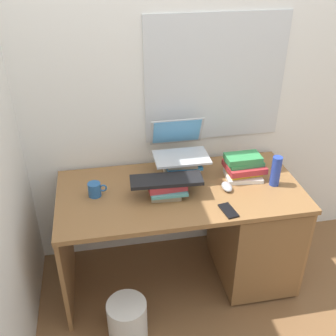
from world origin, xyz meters
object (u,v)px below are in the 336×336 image
(cell_phone, at_px, (228,211))
(book_stack_tall, at_px, (181,168))
(laptop, at_px, (179,146))
(wastebasket, at_px, (127,320))
(keyboard, at_px, (166,180))
(desk, at_px, (236,227))
(book_stack_side, at_px, (244,167))
(computer_mouse, at_px, (227,187))
(water_bottle, at_px, (276,171))
(mug, at_px, (95,189))
(book_stack_keyboard_riser, at_px, (166,187))

(cell_phone, bearing_deg, book_stack_tall, 105.36)
(laptop, xyz_separation_m, wastebasket, (-0.42, -0.61, -0.78))
(keyboard, height_order, cell_phone, keyboard)
(desk, xyz_separation_m, laptop, (-0.34, 0.22, 0.52))
(laptop, bearing_deg, desk, -33.09)
(desk, relative_size, wastebasket, 5.68)
(book_stack_side, xyz_separation_m, computer_mouse, (-0.15, -0.12, -0.05))
(laptop, bearing_deg, computer_mouse, -44.88)
(book_stack_side, xyz_separation_m, cell_phone, (-0.20, -0.34, -0.07))
(water_bottle, xyz_separation_m, cell_phone, (-0.36, -0.21, -0.09))
(laptop, height_order, water_bottle, laptop)
(desk, bearing_deg, laptop, 146.91)
(mug, height_order, wastebasket, mug)
(book_stack_side, bearing_deg, book_stack_tall, 171.51)
(desk, xyz_separation_m, water_bottle, (0.20, -0.02, 0.42))
(book_stack_side, relative_size, cell_phone, 1.84)
(book_stack_keyboard_riser, bearing_deg, water_bottle, -1.21)
(book_stack_tall, xyz_separation_m, computer_mouse, (0.24, -0.18, -0.06))
(book_stack_keyboard_riser, distance_m, cell_phone, 0.39)
(wastebasket, bearing_deg, keyboard, 50.89)
(book_stack_tall, distance_m, book_stack_keyboard_riser, 0.21)
(desk, distance_m, book_stack_side, 0.41)
(desk, height_order, water_bottle, water_bottle)
(keyboard, distance_m, mug, 0.42)
(laptop, relative_size, water_bottle, 1.74)
(book_stack_keyboard_riser, height_order, computer_mouse, book_stack_keyboard_riser)
(laptop, xyz_separation_m, water_bottle, (0.55, -0.25, -0.09))
(book_stack_tall, xyz_separation_m, laptop, (-0.00, 0.06, 0.12))
(book_stack_tall, distance_m, mug, 0.55)
(computer_mouse, bearing_deg, keyboard, 179.46)
(book_stack_side, bearing_deg, cell_phone, -121.23)
(desk, distance_m, mug, 0.96)
(water_bottle, bearing_deg, cell_phone, -149.53)
(cell_phone, bearing_deg, wastebasket, -176.04)
(computer_mouse, relative_size, mug, 0.93)
(mug, bearing_deg, desk, -3.67)
(laptop, distance_m, mug, 0.58)
(wastebasket, bearing_deg, mug, 104.72)
(desk, bearing_deg, cell_phone, -123.70)
(book_stack_side, relative_size, mug, 2.24)
(book_stack_keyboard_riser, xyz_separation_m, cell_phone, (0.31, -0.23, -0.04))
(laptop, bearing_deg, book_stack_keyboard_riser, -118.49)
(computer_mouse, relative_size, water_bottle, 0.54)
(wastebasket, bearing_deg, cell_phone, 13.62)
(mug, relative_size, cell_phone, 0.82)
(mug, relative_size, water_bottle, 0.58)
(computer_mouse, xyz_separation_m, cell_phone, (-0.06, -0.22, -0.01))
(laptop, distance_m, keyboard, 0.28)
(book_stack_keyboard_riser, height_order, book_stack_side, book_stack_side)
(book_stack_keyboard_riser, xyz_separation_m, computer_mouse, (0.37, -0.01, -0.03))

